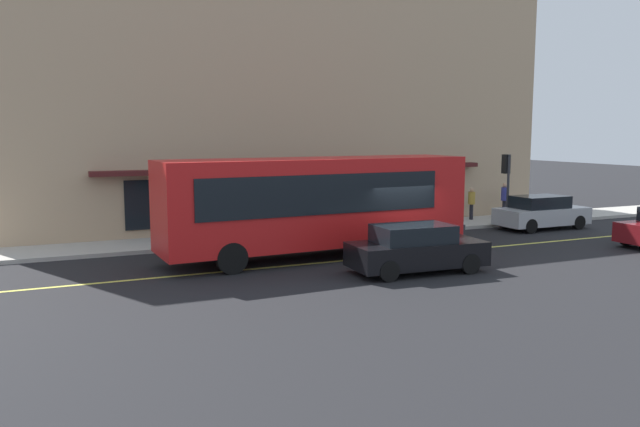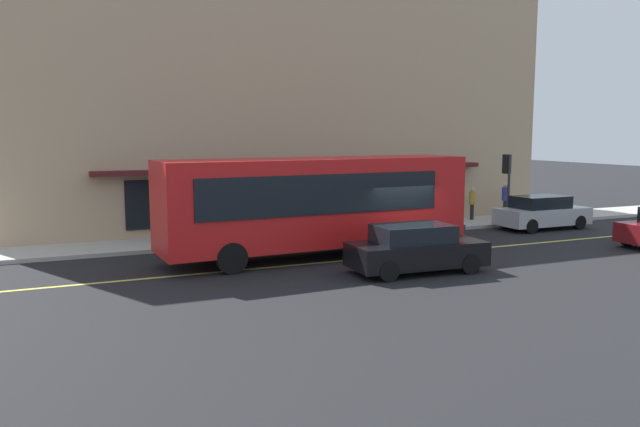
# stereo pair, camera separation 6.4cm
# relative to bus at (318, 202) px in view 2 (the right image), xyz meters

# --- Properties ---
(ground) EXTENTS (120.00, 120.00, 0.00)m
(ground) POSITION_rel_bus_xyz_m (2.81, -0.90, -1.99)
(ground) COLOR black
(sidewalk) EXTENTS (80.00, 2.71, 0.15)m
(sidewalk) POSITION_rel_bus_xyz_m (2.81, 4.42, -1.91)
(sidewalk) COLOR #B2ADA3
(sidewalk) RESTS_ON ground
(lane_centre_stripe) EXTENTS (36.00, 0.16, 0.01)m
(lane_centre_stripe) POSITION_rel_bus_xyz_m (2.81, -0.90, -1.98)
(lane_centre_stripe) COLOR #D8D14C
(lane_centre_stripe) RESTS_ON ground
(storefront_building) EXTENTS (25.76, 9.39, 11.41)m
(storefront_building) POSITION_rel_bus_xyz_m (1.89, 10.16, 3.72)
(storefront_building) COLOR tan
(storefront_building) RESTS_ON ground
(bus) EXTENTS (11.24, 3.05, 3.50)m
(bus) POSITION_rel_bus_xyz_m (0.00, 0.00, 0.00)
(bus) COLOR red
(bus) RESTS_ON ground
(traffic_light) EXTENTS (0.30, 0.52, 3.20)m
(traffic_light) POSITION_rel_bus_xyz_m (11.35, 3.61, 0.55)
(traffic_light) COLOR #2D2D33
(traffic_light) RESTS_ON sidewalk
(car_silver) EXTENTS (4.31, 1.89, 1.52)m
(car_silver) POSITION_rel_bus_xyz_m (12.01, 1.91, -1.24)
(car_silver) COLOR #B7BABF
(car_silver) RESTS_ON ground
(car_black) EXTENTS (4.38, 2.02, 1.52)m
(car_black) POSITION_rel_bus_xyz_m (1.88, -3.43, -1.24)
(car_black) COLOR black
(car_black) RESTS_ON ground
(pedestrian_at_corner) EXTENTS (0.34, 0.34, 1.63)m
(pedestrian_at_corner) POSITION_rel_bus_xyz_m (4.14, 5.20, -0.86)
(pedestrian_at_corner) COLOR black
(pedestrian_at_corner) RESTS_ON sidewalk
(pedestrian_waiting) EXTENTS (0.34, 0.34, 1.56)m
(pedestrian_waiting) POSITION_rel_bus_xyz_m (10.34, 4.84, -0.91)
(pedestrian_waiting) COLOR black
(pedestrian_waiting) RESTS_ON sidewalk
(pedestrian_near_storefront) EXTENTS (0.34, 0.34, 1.72)m
(pedestrian_near_storefront) POSITION_rel_bus_xyz_m (12.44, 4.95, -0.80)
(pedestrian_near_storefront) COLOR black
(pedestrian_near_storefront) RESTS_ON sidewalk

